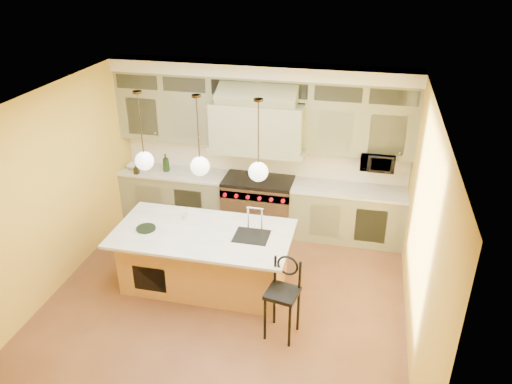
% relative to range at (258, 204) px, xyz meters
% --- Properties ---
extents(floor, '(5.00, 5.00, 0.00)m').
position_rel_range_xyz_m(floor, '(0.00, -2.14, -0.49)').
color(floor, brown).
rests_on(floor, ground).
extents(ceiling, '(5.00, 5.00, 0.00)m').
position_rel_range_xyz_m(ceiling, '(0.00, -2.14, 2.41)').
color(ceiling, white).
rests_on(ceiling, wall_back).
extents(wall_back, '(5.00, 0.00, 5.00)m').
position_rel_range_xyz_m(wall_back, '(0.00, 0.36, 0.96)').
color(wall_back, gold).
rests_on(wall_back, ground).
extents(wall_front, '(5.00, 0.00, 5.00)m').
position_rel_range_xyz_m(wall_front, '(0.00, -4.64, 0.96)').
color(wall_front, gold).
rests_on(wall_front, ground).
extents(wall_left, '(0.00, 5.00, 5.00)m').
position_rel_range_xyz_m(wall_left, '(-2.50, -2.14, 0.96)').
color(wall_left, gold).
rests_on(wall_left, ground).
extents(wall_right, '(0.00, 5.00, 5.00)m').
position_rel_range_xyz_m(wall_right, '(2.50, -2.14, 0.96)').
color(wall_right, gold).
rests_on(wall_right, ground).
extents(back_cabinetry, '(5.00, 0.77, 2.90)m').
position_rel_range_xyz_m(back_cabinetry, '(0.00, 0.09, 0.94)').
color(back_cabinetry, gray).
rests_on(back_cabinetry, floor).
extents(range, '(1.20, 0.74, 0.96)m').
position_rel_range_xyz_m(range, '(0.00, 0.00, 0.00)').
color(range, silver).
rests_on(range, floor).
extents(kitchen_island, '(2.53, 1.34, 1.35)m').
position_rel_range_xyz_m(kitchen_island, '(-0.39, -1.78, -0.01)').
color(kitchen_island, '#AB793D').
rests_on(kitchen_island, floor).
extents(counter_stool, '(0.45, 0.45, 1.12)m').
position_rel_range_xyz_m(counter_stool, '(0.91, -2.58, 0.15)').
color(counter_stool, black).
rests_on(counter_stool, floor).
extents(microwave, '(0.54, 0.37, 0.30)m').
position_rel_range_xyz_m(microwave, '(1.95, 0.11, 0.96)').
color(microwave, black).
rests_on(microwave, back_cabinetry).
extents(oil_bottle_a, '(0.13, 0.13, 0.33)m').
position_rel_range_xyz_m(oil_bottle_a, '(-1.69, 0.01, 0.62)').
color(oil_bottle_a, black).
rests_on(oil_bottle_a, back_cabinetry).
extents(oil_bottle_b, '(0.09, 0.09, 0.17)m').
position_rel_range_xyz_m(oil_bottle_b, '(-2.16, -0.22, 0.54)').
color(oil_bottle_b, black).
rests_on(oil_bottle_b, back_cabinetry).
extents(fruit_bowl, '(0.29, 0.29, 0.07)m').
position_rel_range_xyz_m(fruit_bowl, '(-2.30, 0.01, 0.49)').
color(fruit_bowl, silver).
rests_on(fruit_bowl, back_cabinetry).
extents(cup, '(0.10, 0.10, 0.09)m').
position_rel_range_xyz_m(cup, '(-0.77, -1.53, 0.48)').
color(cup, silver).
rests_on(cup, kitchen_island).
extents(pendant_left, '(0.26, 0.26, 1.11)m').
position_rel_range_xyz_m(pendant_left, '(-1.20, -1.78, 1.46)').
color(pendant_left, '#2D2319').
rests_on(pendant_left, ceiling).
extents(pendant_center, '(0.26, 0.26, 1.11)m').
position_rel_range_xyz_m(pendant_center, '(-0.40, -1.78, 1.46)').
color(pendant_center, '#2D2319').
rests_on(pendant_center, ceiling).
extents(pendant_right, '(0.26, 0.26, 1.11)m').
position_rel_range_xyz_m(pendant_right, '(0.40, -1.78, 1.46)').
color(pendant_right, '#2D2319').
rests_on(pendant_right, ceiling).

